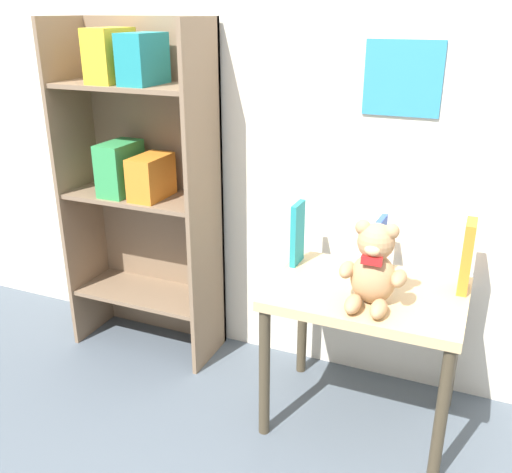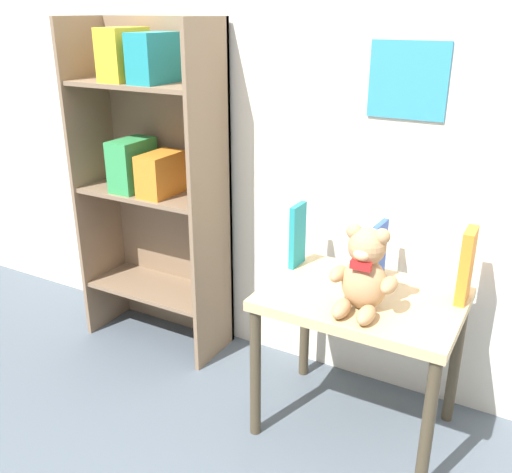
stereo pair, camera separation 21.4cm
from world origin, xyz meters
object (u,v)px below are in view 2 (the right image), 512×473
Objects in this scene: bookshelf_side at (153,167)px; book_standing_blue at (377,253)px; book_standing_teal at (297,235)px; teddy_bear at (364,273)px; book_standing_orange at (466,266)px; display_table at (361,315)px.

book_standing_blue is at bearing -2.97° from bookshelf_side.
bookshelf_side reaches higher than book_standing_teal.
teddy_bear is at bearing -31.59° from book_standing_teal.
book_standing_blue is 0.84× the size of book_standing_orange.
book_standing_orange is at bearing 39.23° from teddy_bear.
display_table is 2.75× the size of book_standing_teal.
teddy_bear is 1.18× the size of book_standing_teal.
bookshelf_side is at bearing 179.55° from book_standing_blue.
teddy_bear is 1.33× the size of book_standing_blue.
display_table is 0.38m from book_standing_orange.
bookshelf_side is 1.10m from teddy_bear.
teddy_bear is 1.13× the size of book_standing_orange.
display_table is at bearing -10.17° from bookshelf_side.
book_standing_blue is at bearing 4.60° from book_standing_teal.
bookshelf_side is 5.94× the size of book_standing_teal.
teddy_bear is 0.35m from book_standing_orange.
display_table is 3.11× the size of book_standing_blue.
book_standing_orange is (0.60, 0.01, 0.01)m from book_standing_teal.
book_standing_teal is 1.13× the size of book_standing_blue.
book_standing_teal reaches higher than display_table.
bookshelf_side is 1.04m from book_standing_blue.
book_standing_teal is at bearing 159.75° from display_table.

